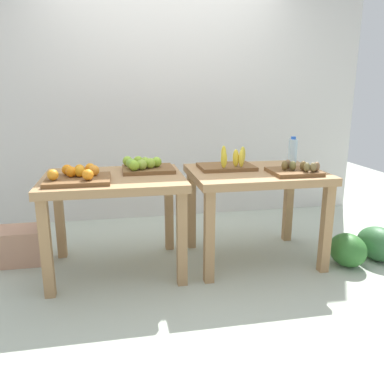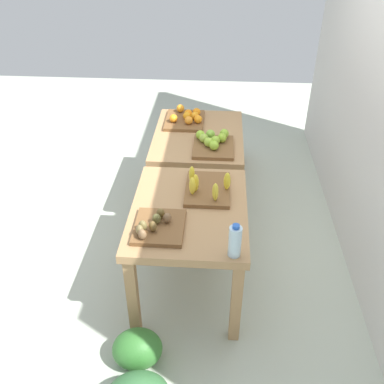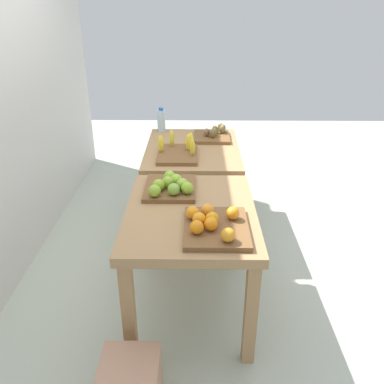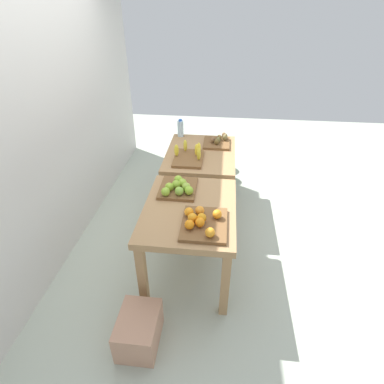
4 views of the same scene
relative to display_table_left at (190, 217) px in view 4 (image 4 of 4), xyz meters
name	(u,v)px [view 4 (image 4 of 4)]	position (x,y,z in m)	size (l,w,h in m)	color
ground_plane	(196,232)	(0.56, 0.00, -0.64)	(8.00, 8.00, 0.00)	#B1BAA9
back_wall	(53,98)	(0.56, 1.35, 0.86)	(4.40, 0.12, 3.00)	silver
display_table_left	(190,217)	(0.00, 0.00, 0.00)	(1.04, 0.80, 0.76)	#A77D51
display_table_right	(201,161)	(1.12, 0.00, 0.00)	(1.04, 0.80, 0.76)	#A77D51
orange_bin	(202,222)	(-0.24, -0.13, 0.15)	(0.44, 0.36, 0.11)	brown
apple_bin	(178,187)	(0.24, 0.14, 0.15)	(0.41, 0.34, 0.11)	brown
banana_crate	(189,156)	(0.92, 0.11, 0.15)	(0.44, 0.33, 0.17)	brown
kiwi_bin	(218,142)	(1.37, -0.19, 0.14)	(0.36, 0.32, 0.10)	brown
water_bottle	(181,128)	(1.57, 0.30, 0.22)	(0.08, 0.08, 0.23)	silver
watermelon_pile	(222,165)	(2.00, -0.25, -0.51)	(0.65, 0.45, 0.28)	#316637
cardboard_produce_box	(139,330)	(-0.80, 0.30, -0.50)	(0.40, 0.30, 0.29)	tan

